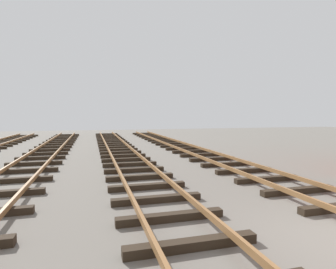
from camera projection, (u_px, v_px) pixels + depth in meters
name	position (u px, v px, depth m)	size (l,w,h in m)	color
track_centre	(208.00, 262.00, 4.27)	(2.50, 60.40, 0.32)	#2D2319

